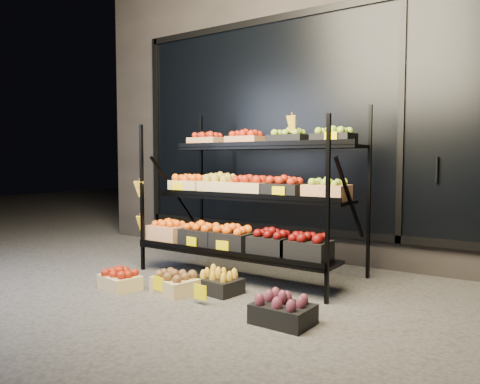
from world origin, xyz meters
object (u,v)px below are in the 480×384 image
Objects in this scene: display_rack at (247,196)px; floor_crate_left at (120,279)px; floor_crate_midleft at (218,282)px; floor_crate_midright at (175,282)px.

display_rack reaches higher than floor_crate_left.
floor_crate_left is 0.89m from floor_crate_midleft.
display_rack is 1.13m from floor_crate_midright.
floor_crate_midright is at bearing 31.88° from floor_crate_left.
display_rack is at bearing 70.12° from floor_crate_left.
floor_crate_left is 0.52m from floor_crate_midright.
floor_crate_midleft is 0.37m from floor_crate_midright.
floor_crate_midright is (0.49, 0.18, 0.00)m from floor_crate_left.
floor_crate_midleft is (0.80, 0.39, 0.00)m from floor_crate_left.
floor_crate_midright is at bearing -100.75° from display_rack.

